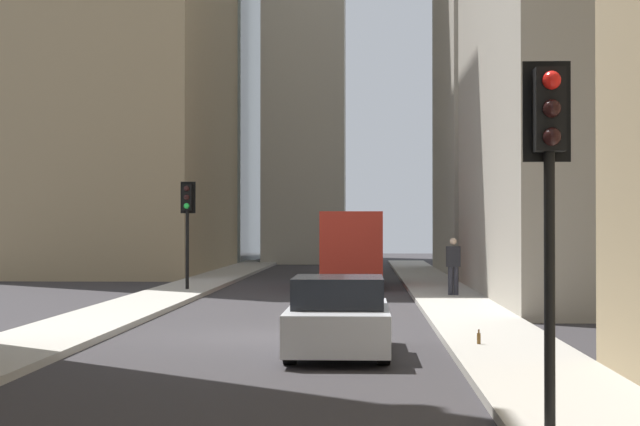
{
  "coord_description": "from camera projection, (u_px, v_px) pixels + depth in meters",
  "views": [
    {
      "loc": [
        -21.92,
        -1.85,
        2.32
      ],
      "look_at": [
        16.07,
        -0.27,
        2.79
      ],
      "focal_mm": 59.2,
      "sensor_mm": 36.0,
      "label": 1
    }
  ],
  "objects": [
    {
      "name": "sidewalk_left",
      "position": [
        492.0,
        335.0,
        21.76
      ],
      "size": [
        90.0,
        2.2,
        0.14
      ],
      "primitive_type": "cube",
      "color": "#A8A399",
      "rests_on": "ground_plane"
    },
    {
      "name": "ground_plane",
      "position": [
        275.0,
        337.0,
        21.95
      ],
      "size": [
        135.0,
        135.0,
        0.0
      ],
      "primitive_type": "plane",
      "color": "#302D30"
    },
    {
      "name": "traffic_light_midblock",
      "position": [
        187.0,
        210.0,
        36.49
      ],
      "size": [
        0.43,
        0.52,
        3.72
      ],
      "color": "black",
      "rests_on": "sidewalk_right"
    },
    {
      "name": "sedan_silver",
      "position": [
        339.0,
        318.0,
        18.89
      ],
      "size": [
        4.3,
        1.78,
        1.42
      ],
      "color": "#B7BABF",
      "rests_on": "ground_plane"
    },
    {
      "name": "delivery_truck",
      "position": [
        352.0,
        248.0,
        40.46
      ],
      "size": [
        6.46,
        2.25,
        2.84
      ],
      "color": "red",
      "rests_on": "ground_plane"
    },
    {
      "name": "discarded_bottle",
      "position": [
        479.0,
        338.0,
        19.43
      ],
      "size": [
        0.07,
        0.07,
        0.27
      ],
      "color": "brown",
      "rests_on": "sidewalk_left"
    },
    {
      "name": "pedestrian",
      "position": [
        453.0,
        264.0,
        33.27
      ],
      "size": [
        0.26,
        0.44,
        1.8
      ],
      "color": "#33333D",
      "rests_on": "sidewalk_left"
    },
    {
      "name": "sidewalk_right",
      "position": [
        62.0,
        333.0,
        22.14
      ],
      "size": [
        90.0,
        2.2,
        0.14
      ],
      "primitive_type": "cube",
      "color": "#A8A399",
      "rests_on": "ground_plane"
    },
    {
      "name": "traffic_light_foreground",
      "position": [
        549.0,
        157.0,
        11.33
      ],
      "size": [
        0.43,
        0.52,
        3.98
      ],
      "color": "black",
      "rests_on": "sidewalk_left"
    },
    {
      "name": "building_left_far",
      "position": [
        546.0,
        45.0,
        50.48
      ],
      "size": [
        13.85,
        10.5,
        22.0
      ],
      "color": "#A8A091",
      "rests_on": "ground_plane"
    }
  ]
}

